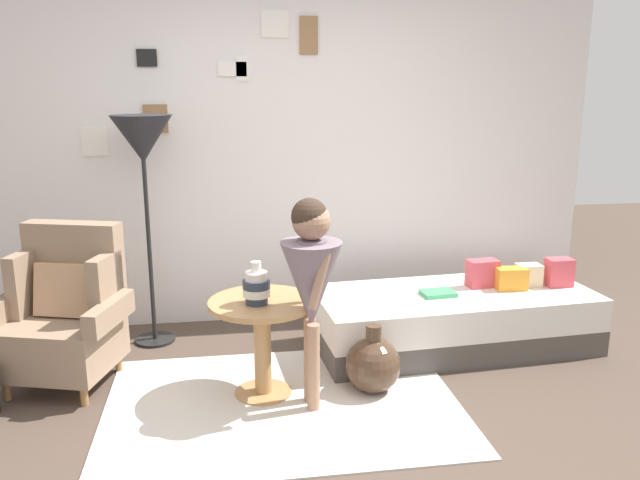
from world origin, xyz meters
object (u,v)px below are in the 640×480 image
floor_lamp (143,148)px  demijohn_near (373,364)px  vase_striped (256,287)px  book_on_daybed (438,293)px  daybed (454,319)px  armchair (65,313)px  person_child (311,275)px  side_table (262,327)px

floor_lamp → demijohn_near: (1.36, -0.99, -1.21)m
vase_striped → demijohn_near: size_ratio=0.59×
vase_striped → book_on_daybed: 1.38m
daybed → floor_lamp: bearing=168.6°
armchair → demijohn_near: size_ratio=2.32×
floor_lamp → armchair: bearing=-129.3°
book_on_daybed → armchair: bearing=-177.9°
daybed → person_child: bearing=-147.5°
armchair → demijohn_near: (1.82, -0.43, -0.27)m
floor_lamp → book_on_daybed: bearing=-13.7°
armchair → person_child: 1.57m
floor_lamp → book_on_daybed: floor_lamp is taller
daybed → book_on_daybed: (-0.14, -0.05, 0.22)m
daybed → book_on_daybed: size_ratio=8.86×
daybed → vase_striped: 1.58m
daybed → side_table: side_table is taller
side_table → floor_lamp: (-0.71, 0.93, 0.96)m
person_child → demijohn_near: size_ratio=2.89×
vase_striped → person_child: person_child is taller
demijohn_near → book_on_daybed: bearing=42.2°
demijohn_near → armchair: bearing=166.7°
daybed → floor_lamp: size_ratio=1.22×
side_table → demijohn_near: side_table is taller
person_child → vase_striped: bearing=155.3°
side_table → vase_striped: bearing=-119.9°
vase_striped → demijohn_near: bearing=-0.5°
person_child → demijohn_near: (0.39, 0.13, -0.61)m
floor_lamp → person_child: (0.97, -1.12, -0.60)m
daybed → vase_striped: (-1.39, -0.56, 0.49)m
person_child → demijohn_near: person_child is taller
armchair → demijohn_near: armchair is taller
vase_striped → floor_lamp: floor_lamp is taller
floor_lamp → book_on_daybed: 2.21m
daybed → demijohn_near: demijohn_near is taller
side_table → floor_lamp: bearing=127.4°
side_table → armchair: bearing=162.3°
book_on_daybed → demijohn_near: size_ratio=0.53×
vase_striped → floor_lamp: 1.38m
vase_striped → floor_lamp: size_ratio=0.15×
person_child → book_on_daybed: person_child is taller
person_child → book_on_daybed: (0.96, 0.65, -0.37)m
book_on_daybed → side_table: bearing=-159.3°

